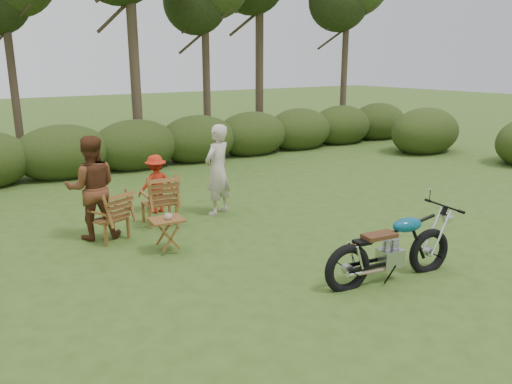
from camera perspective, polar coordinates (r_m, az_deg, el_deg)
ground at (r=7.48m, az=12.51°, el=-9.30°), size 80.00×80.00×0.00m
tree_line at (r=15.41m, az=-13.57°, el=17.43°), size 22.52×11.62×8.14m
motorcycle at (r=7.45m, az=14.89°, el=-9.57°), size 2.12×1.07×1.16m
lawn_chair_right at (r=9.70m, az=-10.87°, el=-3.53°), size 0.73×0.73×0.96m
lawn_chair_left at (r=9.05m, az=-16.30°, el=-5.23°), size 0.78×0.78×0.88m
side_table at (r=8.20m, az=-10.10°, el=-4.88°), size 0.59×0.51×0.56m
cup at (r=8.06m, az=-9.98°, el=-2.77°), size 0.16×0.16×0.09m
adult_a at (r=10.15m, az=-4.32°, el=-2.46°), size 0.78×0.66×1.81m
adult_b at (r=9.22m, az=-17.81°, el=-4.97°), size 1.02×0.89×1.80m
child at (r=10.41m, az=-11.16°, el=-2.26°), size 0.79×0.48×1.19m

